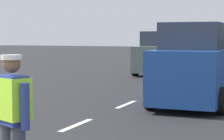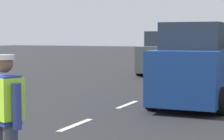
% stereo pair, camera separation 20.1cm
% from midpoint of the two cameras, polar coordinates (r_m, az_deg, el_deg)
% --- Properties ---
extents(ground_plane, '(96.00, 96.00, 0.00)m').
position_cam_midpoint_polar(ground_plane, '(23.86, 13.23, -0.16)').
color(ground_plane, '#28282B').
extents(road_worker, '(0.76, 0.44, 1.67)m').
position_cam_midpoint_polar(road_worker, '(5.48, -12.57, -5.78)').
color(road_worker, '#383D4C').
rests_on(road_worker, ground).
extents(car_outgoing_ahead, '(1.98, 3.85, 2.23)m').
position_cam_midpoint_polar(car_outgoing_ahead, '(12.03, 11.49, 0.32)').
color(car_outgoing_ahead, '#1E4799').
rests_on(car_outgoing_ahead, ground).
extents(car_oncoming_second, '(1.97, 3.92, 2.10)m').
position_cam_midpoint_polar(car_oncoming_second, '(21.45, 7.26, 2.01)').
color(car_oncoming_second, slate).
rests_on(car_oncoming_second, ground).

